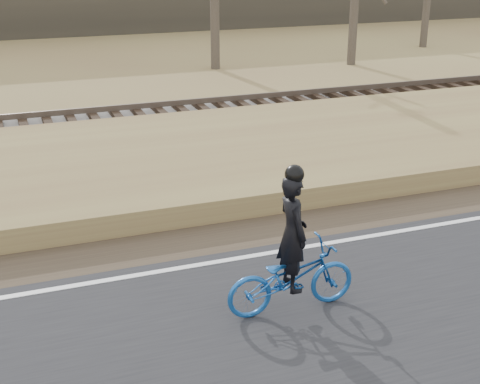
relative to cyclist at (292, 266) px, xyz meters
name	(u,v)px	position (x,y,z in m)	size (l,w,h in m)	color
ground	(182,278)	(-1.16, 1.54, -0.73)	(120.00, 120.00, 0.00)	olive
road	(237,366)	(-1.16, -0.96, -0.70)	(120.00, 6.00, 0.06)	black
edge_line	(178,268)	(-1.16, 1.74, -0.67)	(120.00, 0.12, 0.01)	silver
shoulder	(163,245)	(-1.16, 2.74, -0.71)	(120.00, 1.60, 0.04)	#473A2B
embankment	(127,179)	(-1.16, 5.74, -0.51)	(120.00, 5.00, 0.44)	olive
ballast	(98,133)	(-1.16, 9.54, -0.51)	(120.00, 3.00, 0.45)	slate
railroad	(97,121)	(-1.16, 9.54, -0.20)	(120.00, 2.40, 0.29)	black
cyclist	(292,266)	(0.00, 0.00, 0.00)	(1.89, 0.67, 2.15)	#154B96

